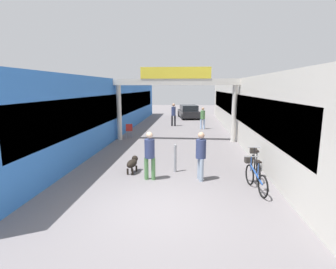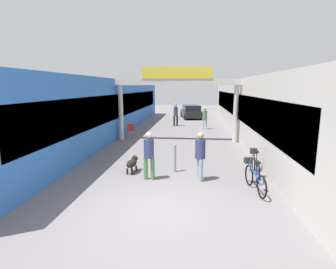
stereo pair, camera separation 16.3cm
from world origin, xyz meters
name	(u,v)px [view 2 (the right image)]	position (x,y,z in m)	size (l,w,h in m)	color
ground_plane	(154,208)	(0.00, 0.00, 0.00)	(80.00, 80.00, 0.00)	slate
storefront_left	(105,107)	(-5.09, 11.00, 1.81)	(3.00, 26.00, 3.61)	blue
storefront_right	(258,108)	(5.09, 11.00, 1.81)	(3.00, 26.00, 3.61)	beige
arcade_sign_gateway	(177,89)	(0.00, 8.80, 3.01)	(7.40, 0.47, 4.24)	beige
pedestrian_with_dog	(149,153)	(-0.49, 2.14, 0.95)	(0.38, 0.35, 1.66)	#4C7F47
pedestrian_companion	(200,153)	(1.23, 2.23, 0.95)	(0.42, 0.42, 1.66)	#8C9EB2
pedestrian_carrying_crate	(205,117)	(1.79, 13.35, 0.93)	(0.39, 0.37, 1.64)	#A5BFE0
pedestrian_elderly_walking	(176,113)	(-0.50, 14.74, 1.06)	(0.39, 0.38, 1.83)	black
dog_on_leash	(132,163)	(-1.24, 2.83, 0.37)	(0.40, 0.81, 0.58)	black
bicycle_blue_nearest	(254,176)	(2.87, 1.55, 0.44)	(0.46, 1.68, 0.98)	black
bicycle_black_second	(255,164)	(3.19, 2.87, 0.44)	(0.46, 1.69, 0.98)	black
bollard_post_metal	(175,158)	(0.32, 3.05, 0.54)	(0.10, 0.10, 1.06)	gray
cafe_chair_red_nearer	(131,129)	(-2.92, 9.41, 0.54)	(0.50, 0.50, 0.89)	gray
parked_car_black	(191,112)	(0.68, 20.44, 0.64)	(2.40, 4.24, 1.33)	black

